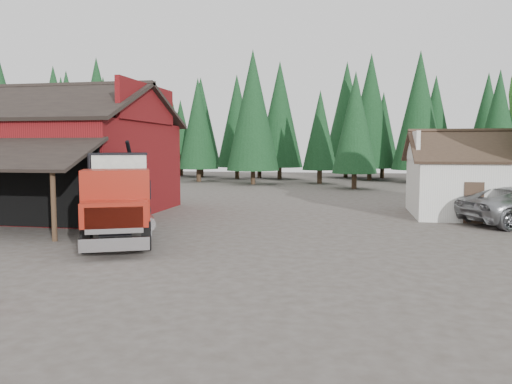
# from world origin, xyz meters

# --- Properties ---
(ground) EXTENTS (120.00, 120.00, 0.00)m
(ground) POSITION_xyz_m (0.00, 0.00, 0.00)
(ground) COLOR #443C35
(ground) RESTS_ON ground
(red_barn) EXTENTS (12.80, 13.63, 7.18)m
(red_barn) POSITION_xyz_m (-11.00, 9.90, 2.69)
(red_barn) COLOR maroon
(red_barn) RESTS_ON ground
(farmhouse) EXTENTS (8.60, 6.42, 4.65)m
(farmhouse) POSITION_xyz_m (13.00, 13.00, 1.67)
(farmhouse) COLOR silver
(farmhouse) RESTS_ON ground
(conifer_backdrop) EXTENTS (76.00, 16.00, 16.00)m
(conifer_backdrop) POSITION_xyz_m (0.00, 42.00, 0.00)
(conifer_backdrop) COLOR black
(conifer_backdrop) RESTS_ON ground
(near_pine_a) EXTENTS (4.40, 4.40, 11.40)m
(near_pine_a) POSITION_xyz_m (-22.00, 28.00, 6.39)
(near_pine_a) COLOR #382619
(near_pine_a) RESTS_ON ground
(near_pine_b) EXTENTS (3.96, 3.96, 10.40)m
(near_pine_b) POSITION_xyz_m (6.00, 30.00, 5.89)
(near_pine_b) COLOR #382619
(near_pine_b) RESTS_ON ground
(near_pine_d) EXTENTS (5.28, 5.28, 13.40)m
(near_pine_d) POSITION_xyz_m (-4.00, 34.00, 7.39)
(near_pine_d) COLOR #382619
(near_pine_d) RESTS_ON ground
(feed_truck) EXTENTS (5.69, 8.96, 3.96)m
(feed_truck) POSITION_xyz_m (-3.50, 3.41, 1.85)
(feed_truck) COLOR black
(feed_truck) RESTS_ON ground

